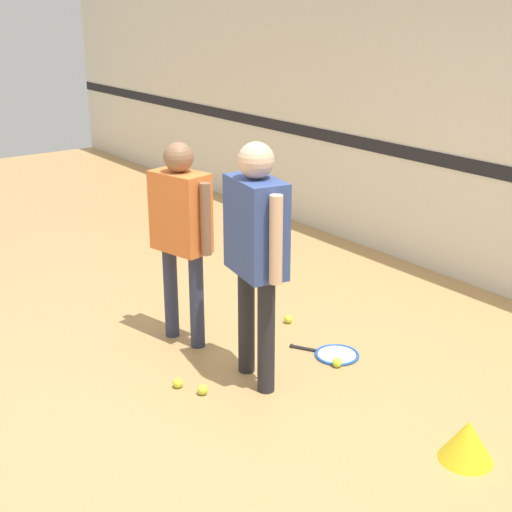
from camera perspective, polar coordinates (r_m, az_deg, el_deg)
name	(u,v)px	position (r m, az deg, el deg)	size (l,w,h in m)	color
ground_plane	(228,392)	(4.56, -2.25, -10.79)	(16.00, 16.00, 0.00)	tan
person_instructor	(256,239)	(4.30, 0.00, 1.33)	(0.58, 0.31, 1.55)	#232328
person_student_left	(181,222)	(4.89, -6.03, 2.70)	(0.54, 0.31, 1.45)	#2D334C
racket_spare_on_floor	(335,354)	(5.01, 6.32, -7.82)	(0.52, 0.42, 0.03)	blue
tennis_ball_near_instructor	(178,383)	(4.62, -6.26, -10.05)	(0.07, 0.07, 0.07)	#CCE038
tennis_ball_by_spare_racket	(337,362)	(4.86, 6.51, -8.46)	(0.07, 0.07, 0.07)	#CCE038
tennis_ball_stray_left	(288,319)	(5.46, 2.59, -5.05)	(0.07, 0.07, 0.07)	#CCE038
tennis_ball_stray_right	(203,390)	(4.53, -4.30, -10.61)	(0.07, 0.07, 0.07)	#CCE038
training_cone	(467,441)	(4.06, 16.55, -13.98)	(0.30, 0.30, 0.24)	yellow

